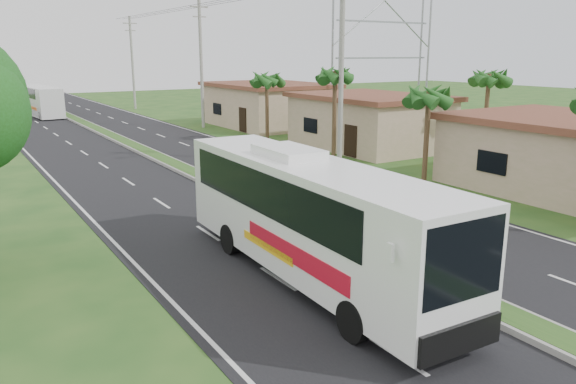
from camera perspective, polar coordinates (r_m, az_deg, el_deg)
ground at (r=15.37m, az=20.70°, el=-11.77°), size 180.00×180.00×0.00m
road_asphalt at (r=31.02m, az=-9.71°, el=1.80°), size 14.00×160.00×0.02m
median_strip at (r=31.00m, az=-9.72°, el=1.97°), size 1.20×160.00×0.18m
lane_edge_left at (r=29.25m, az=-21.93°, el=0.22°), size 0.12×160.00×0.01m
lane_edge_right at (r=34.04m, az=0.78°, el=3.06°), size 0.12×160.00×0.01m
shop_mid at (r=39.64m, az=8.20°, el=7.19°), size 7.60×10.60×3.67m
shop_far at (r=51.10m, az=-2.01°, el=8.90°), size 8.60×11.60×3.82m
palm_verge_b at (r=28.98m, az=14.12°, el=9.44°), size 2.40×2.40×5.05m
palm_verge_c at (r=33.82m, az=4.80°, el=11.69°), size 2.40×2.40×5.85m
palm_verge_d at (r=41.66m, az=-2.17°, el=11.36°), size 2.40×2.40×5.25m
palm_behind_shop at (r=37.00m, az=19.74°, el=10.83°), size 2.40×2.40×5.65m
utility_pole_b at (r=32.80m, az=5.44°, el=13.59°), size 3.20×0.28×12.00m
utility_pole_c at (r=50.24m, az=-8.81°, el=12.93°), size 1.60×0.28×11.00m
utility_pole_d at (r=69.07m, az=-15.54°, el=12.63°), size 1.60×0.28×10.50m
billboard_lattice at (r=50.66m, az=9.60°, el=14.21°), size 10.18×1.18×12.07m
coach_bus_main at (r=16.05m, az=2.03°, el=-1.92°), size 2.72×11.59×3.73m
coach_bus_far at (r=64.59m, az=-23.88°, el=8.60°), size 2.94×10.54×3.03m
motorcyclist at (r=16.93m, az=3.71°, el=-5.58°), size 1.73×0.92×2.19m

